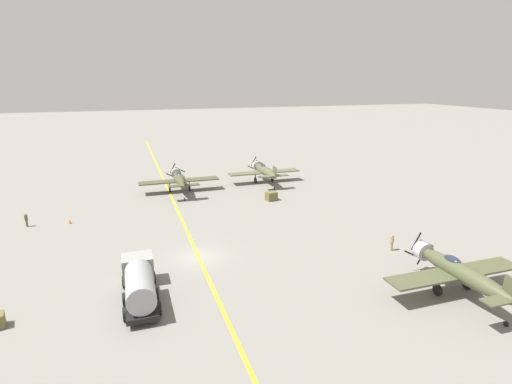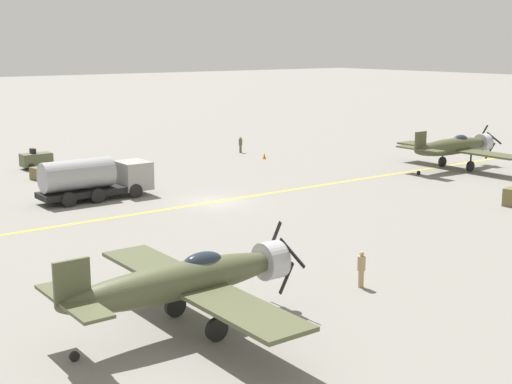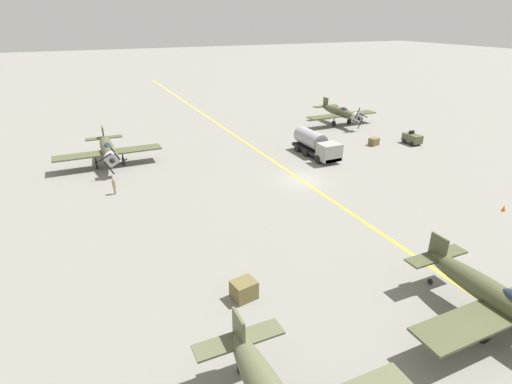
{
  "view_description": "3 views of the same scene",
  "coord_description": "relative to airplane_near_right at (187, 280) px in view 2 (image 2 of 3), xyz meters",
  "views": [
    {
      "loc": [
        -5.92,
        -35.44,
        16.62
      ],
      "look_at": [
        8.32,
        7.34,
        3.85
      ],
      "focal_mm": 28.0,
      "sensor_mm": 36.0,
      "label": 1
    },
    {
      "loc": [
        40.44,
        -26.62,
        10.78
      ],
      "look_at": [
        5.93,
        -0.9,
        1.8
      ],
      "focal_mm": 50.0,
      "sensor_mm": 36.0,
      "label": 2
    },
    {
      "loc": [
        21.07,
        34.22,
        16.24
      ],
      "look_at": [
        8.23,
        6.16,
        2.58
      ],
      "focal_mm": 28.0,
      "sensor_mm": 36.0,
      "label": 3
    }
  ],
  "objects": [
    {
      "name": "ground_plane",
      "position": [
        -18.29,
        13.39,
        -2.01
      ],
      "size": [
        400.0,
        400.0,
        0.0
      ],
      "primitive_type": "plane",
      "color": "gray"
    },
    {
      "name": "taxiway_stripe",
      "position": [
        -18.29,
        13.39,
        -2.01
      ],
      "size": [
        0.3,
        160.0,
        0.01
      ],
      "primitive_type": "cube",
      "color": "yellow",
      "rests_on": "ground"
    },
    {
      "name": "airplane_near_right",
      "position": [
        0.0,
        0.0,
        0.0
      ],
      "size": [
        12.0,
        9.98,
        3.65
      ],
      "rotation": [
        0.0,
        0.0,
        0.31
      ],
      "color": "#4F5436",
      "rests_on": "ground"
    },
    {
      "name": "airplane_far_center",
      "position": [
        -16.7,
        37.26,
        0.0
      ],
      "size": [
        12.0,
        9.98,
        3.65
      ],
      "rotation": [
        0.0,
        0.0,
        0.19
      ],
      "color": "#494E30",
      "rests_on": "ground"
    },
    {
      "name": "fuel_tanker",
      "position": [
        -24.0,
        7.11,
        -0.5
      ],
      "size": [
        2.68,
        8.0,
        2.98
      ],
      "color": "black",
      "rests_on": "ground"
    },
    {
      "name": "tow_tractor",
      "position": [
        -38.93,
        8.19,
        -1.22
      ],
      "size": [
        1.57,
        2.6,
        1.79
      ],
      "color": "#515638",
      "rests_on": "ground"
    },
    {
      "name": "ground_crew_walking",
      "position": [
        -35.8,
        28.01,
        -1.12
      ],
      "size": [
        0.35,
        0.35,
        1.63
      ],
      "color": "#515638",
      "rests_on": "ground"
    },
    {
      "name": "ground_crew_inspecting",
      "position": [
        0.45,
        8.85,
        -1.09
      ],
      "size": [
        0.37,
        0.37,
        1.69
      ],
      "color": "tan",
      "rests_on": "ground"
    },
    {
      "name": "supply_crate_by_tanker",
      "position": [
        -33.75,
        6.5,
        -1.51
      ],
      "size": [
        1.37,
        1.21,
        1.0
      ],
      "primitive_type": "cube",
      "rotation": [
        0.0,
        0.0,
        0.2
      ],
      "color": "brown",
      "rests_on": "ground"
    },
    {
      "name": "traffic_cone",
      "position": [
        -31.14,
        27.48,
        -1.74
      ],
      "size": [
        0.36,
        0.36,
        0.55
      ],
      "primitive_type": "cone",
      "color": "orange",
      "rests_on": "ground"
    }
  ]
}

